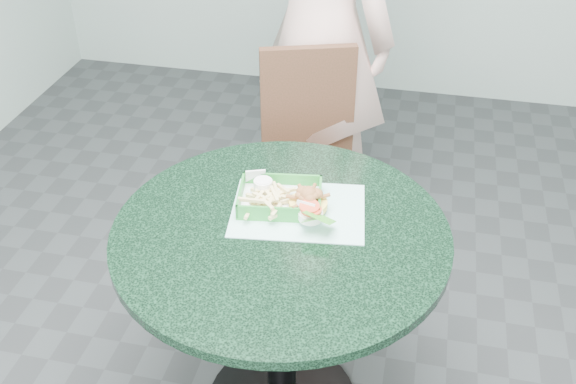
% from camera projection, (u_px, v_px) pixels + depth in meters
% --- Properties ---
extents(cafe_table, '(0.96, 0.96, 0.75)m').
position_uv_depth(cafe_table, '(281.00, 279.00, 2.01)').
color(cafe_table, black).
rests_on(cafe_table, floor).
extents(dining_chair, '(0.38, 0.38, 0.93)m').
position_uv_depth(dining_chair, '(303.00, 149.00, 2.70)').
color(dining_chair, brown).
rests_on(dining_chair, floor).
extents(placemat, '(0.42, 0.33, 0.00)m').
position_uv_depth(placemat, '(298.00, 216.00, 1.98)').
color(placemat, '#A1DCD4').
rests_on(placemat, cafe_table).
extents(food_basket, '(0.24, 0.18, 0.05)m').
position_uv_depth(food_basket, '(280.00, 206.00, 1.99)').
color(food_basket, '#22862E').
rests_on(food_basket, placemat).
extents(crab_sandwich, '(0.11, 0.11, 0.07)m').
position_uv_depth(crab_sandwich, '(306.00, 206.00, 1.94)').
color(crab_sandwich, '#F0C44A').
rests_on(crab_sandwich, food_basket).
extents(fries_pile, '(0.14, 0.15, 0.05)m').
position_uv_depth(fries_pile, '(266.00, 204.00, 1.96)').
color(fries_pile, '#E8CF84').
rests_on(fries_pile, food_basket).
extents(sauce_ramekin, '(0.06, 0.06, 0.03)m').
position_uv_depth(sauce_ramekin, '(265.00, 188.00, 2.01)').
color(sauce_ramekin, white).
rests_on(sauce_ramekin, food_basket).
extents(garnish_cup, '(0.10, 0.10, 0.04)m').
position_uv_depth(garnish_cup, '(308.00, 222.00, 1.89)').
color(garnish_cup, white).
rests_on(garnish_cup, food_basket).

